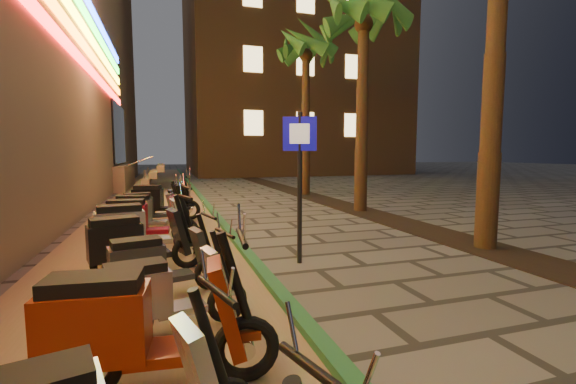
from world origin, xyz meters
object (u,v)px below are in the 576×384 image
object	(u,v)px
scooter_4	(160,294)
scooter_8	(141,220)
scooter_5	(156,264)
scooter_7	(138,229)
scooter_9	(145,213)
scooter_10	(148,208)
scooter_6	(134,243)
scooter_11	(158,201)
pedestrian_sign	(300,167)
scooter_3	(134,327)

from	to	relation	value
scooter_4	scooter_8	xyz separation A→B (m)	(-0.39, 4.01, 0.08)
scooter_4	scooter_5	bearing A→B (deg)	81.16
scooter_7	scooter_9	bearing A→B (deg)	80.26
scooter_7	scooter_8	bearing A→B (deg)	80.83
scooter_9	scooter_10	xyz separation A→B (m)	(0.03, 0.97, -0.02)
scooter_5	scooter_8	distance (m)	2.98
scooter_6	scooter_9	bearing A→B (deg)	74.20
scooter_5	scooter_9	world-z (taller)	scooter_9
scooter_11	scooter_4	bearing A→B (deg)	-75.52
pedestrian_sign	scooter_5	world-z (taller)	pedestrian_sign
scooter_9	scooter_7	bearing A→B (deg)	-74.12
scooter_4	scooter_11	world-z (taller)	scooter_11
scooter_3	scooter_11	distance (m)	7.95
scooter_9	scooter_10	distance (m)	0.97
pedestrian_sign	scooter_8	xyz separation A→B (m)	(-2.56, 1.98, -1.08)
scooter_5	scooter_3	bearing A→B (deg)	-107.10
pedestrian_sign	scooter_4	distance (m)	3.20
scooter_6	scooter_9	world-z (taller)	scooter_6
scooter_11	scooter_9	bearing A→B (deg)	-83.70
scooter_9	scooter_11	bearing A→B (deg)	99.21
scooter_6	scooter_7	world-z (taller)	scooter_7
scooter_3	scooter_7	bearing A→B (deg)	99.09
scooter_8	scooter_10	xyz separation A→B (m)	(0.05, 2.02, -0.04)
scooter_9	pedestrian_sign	bearing A→B (deg)	-33.61
scooter_5	scooter_6	world-z (taller)	scooter_6
scooter_5	scooter_9	distance (m)	4.03
scooter_3	scooter_5	size ratio (longest dim) A/B	1.18
scooter_5	scooter_11	bearing A→B (deg)	76.88
pedestrian_sign	scooter_5	size ratio (longest dim) A/B	1.67
scooter_6	scooter_11	world-z (taller)	scooter_11
pedestrian_sign	scooter_6	size ratio (longest dim) A/B	1.47
pedestrian_sign	scooter_11	distance (m)	5.61
scooter_5	scooter_7	world-z (taller)	scooter_7
scooter_4	scooter_9	distance (m)	5.08
scooter_10	scooter_7	bearing A→B (deg)	-101.35
pedestrian_sign	scooter_9	xyz separation A→B (m)	(-2.54, 3.03, -1.10)
scooter_7	scooter_3	bearing A→B (deg)	-96.04
scooter_9	scooter_3	bearing A→B (deg)	-71.71
pedestrian_sign	scooter_11	world-z (taller)	pedestrian_sign
scooter_3	scooter_11	world-z (taller)	scooter_11
scooter_5	scooter_10	distance (m)	5.00
scooter_6	scooter_7	distance (m)	0.89
scooter_4	scooter_7	bearing A→B (deg)	85.40
scooter_4	scooter_10	xyz separation A→B (m)	(-0.34, 6.04, 0.04)
scooter_7	scooter_6	bearing A→B (deg)	-98.91
scooter_6	scooter_8	distance (m)	1.93
scooter_8	scooter_9	size ratio (longest dim) A/B	1.05
scooter_3	scooter_5	xyz separation A→B (m)	(0.12, 1.95, -0.08)
scooter_5	scooter_9	bearing A→B (deg)	80.73
scooter_3	scooter_10	size ratio (longest dim) A/B	1.09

